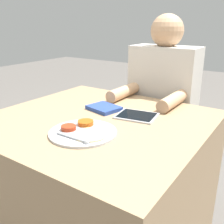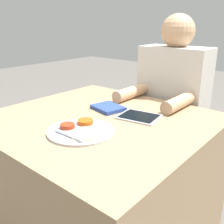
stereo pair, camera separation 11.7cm
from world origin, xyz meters
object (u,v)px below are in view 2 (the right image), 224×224
Objects in this scene: person_diner at (170,120)px; tablet_device at (139,117)px; red_notebook at (108,108)px; thali_tray at (81,130)px.

tablet_device is at bearing -81.07° from person_diner.
red_notebook is at bearing -103.74° from person_diner.
tablet_device is (0.09, 0.31, -0.00)m from thali_tray.
thali_tray reaches higher than tablet_device.
person_diner reaches higher than thali_tray.
thali_tray is 0.32m from tablet_device.
person_diner is at bearing 76.26° from red_notebook.
thali_tray is 1.33× the size of tablet_device.
person_diner is (-0.08, 0.48, -0.18)m from tablet_device.
red_notebook reaches higher than tablet_device.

